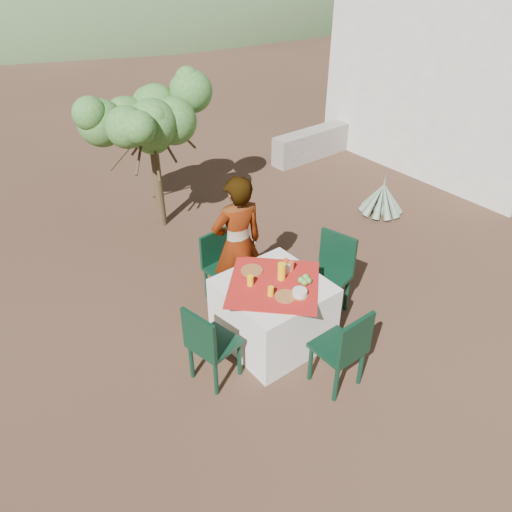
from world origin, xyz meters
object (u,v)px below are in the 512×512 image
Objects in this scene: juice_pitcher at (282,271)px; agave at (382,199)px; chair_left at (208,343)px; guesthouse at (471,76)px; table at (273,312)px; shrub_tree at (153,125)px; chair_right at (331,271)px; person at (238,244)px; chair_far at (220,263)px; chair_near at (344,348)px.

agave is at bearing 20.52° from juice_pitcher.
guesthouse is at bearing -86.48° from chair_left.
shrub_tree is (0.33, 3.05, 1.16)m from table.
guesthouse is (5.42, 1.89, 0.95)m from chair_right.
person is at bearing -169.44° from guesthouse.
chair_far is 6.44m from guesthouse.
chair_near is 1.28× the size of agave.
chair_right is 0.50× the size of shrub_tree.
chair_left is 3.52m from shrub_tree.
chair_right is 5.82m from guesthouse.
guesthouse is at bearing 13.24° from agave.
guesthouse is (5.96, -1.15, -0.04)m from shrub_tree.
agave is at bearing 101.96° from chair_right.
chair_near is 3.77m from agave.
chair_near is at bearing -155.30° from guesthouse.
chair_right reaches higher than table.
chair_far is 0.51× the size of person.
juice_pitcher is at bearing -159.48° from agave.
agave is (3.12, 0.43, -0.60)m from person.
juice_pitcher reaches higher than chair_far.
chair_near is (0.10, -1.95, 0.04)m from chair_far.
chair_far is at bearing 90.34° from table.
chair_far is at bearing -171.89° from guesthouse.
chair_near is 0.22× the size of guesthouse.
chair_far is 2.33m from shrub_tree.
agave is (3.10, 2.12, -0.27)m from chair_near.
chair_right is 0.58× the size of person.
chair_near is 1.03× the size of chair_left.
chair_left is 7.51m from guesthouse.
table is at bearing -96.20° from chair_left.
guesthouse is at bearing -156.00° from chair_near.
guesthouse is at bearing 16.95° from juice_pitcher.
table is 1.01m from chair_far.
person is 8.85× the size of juice_pitcher.
chair_far reaches higher than table.
shrub_tree is 2.66× the size of agave.
shrub_tree is 3.12m from juice_pitcher.
table is 0.77× the size of person.
person is 0.40× the size of guesthouse.
chair_near is 1.03m from juice_pitcher.
juice_pitcher is (-6.17, -1.88, -0.64)m from guesthouse.
shrub_tree reaches higher than chair_near.
guesthouse is (6.30, 0.90, 1.02)m from chair_far.
shrub_tree is at bearing 146.79° from agave.
chair_right is 0.81m from juice_pitcher.
juice_pitcher reaches higher than table.
juice_pitcher is (0.12, 0.02, 0.48)m from table.
table is 0.67× the size of shrub_tree.
person is (0.08, -0.26, 0.37)m from chair_far.
guesthouse is (6.29, 1.90, 1.12)m from table.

